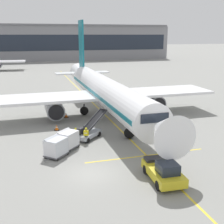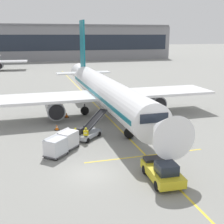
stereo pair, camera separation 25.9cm
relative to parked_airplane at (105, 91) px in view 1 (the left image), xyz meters
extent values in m
plane|color=gray|center=(-5.82, -17.55, -3.44)|extent=(600.00, 600.00, 0.00)
cylinder|color=white|center=(0.00, -0.75, 0.09)|extent=(4.00, 31.73, 3.81)
cube|color=#146B7A|center=(0.00, -0.75, 0.09)|extent=(4.03, 30.47, 0.46)
cone|color=white|center=(0.11, -18.51, 0.09)|extent=(3.64, 3.83, 3.62)
cone|color=white|center=(-0.11, 18.15, 0.37)|extent=(3.27, 6.11, 3.24)
cube|color=white|center=(-8.29, -0.01, -0.48)|extent=(15.10, 6.43, 0.36)
cylinder|color=#93969E|center=(-7.17, -0.64, -1.84)|extent=(2.39, 4.14, 2.36)
cylinder|color=black|center=(-7.16, -2.75, -1.84)|extent=(2.01, 0.13, 2.01)
cube|color=white|center=(8.29, 0.09, -0.48)|extent=(15.10, 6.43, 0.36)
cylinder|color=#93969E|center=(7.18, -0.55, -1.84)|extent=(2.39, 4.14, 2.36)
cylinder|color=black|center=(7.19, -2.66, -1.84)|extent=(2.01, 0.13, 2.01)
cube|color=#146B7A|center=(-0.10, 16.63, 5.61)|extent=(0.30, 3.81, 9.51)
cube|color=white|center=(-0.10, 16.32, 0.66)|extent=(10.26, 2.60, 0.20)
cube|color=#1E2633|center=(0.09, -15.85, 0.66)|extent=(2.68, 1.73, 0.84)
cylinder|color=#47474C|center=(0.06, -10.26, -2.32)|extent=(0.22, 0.22, 1.01)
sphere|color=black|center=(0.06, -10.26, -2.82)|extent=(1.23, 1.23, 1.23)
cylinder|color=#47474C|center=(-2.86, 0.82, -2.32)|extent=(0.22, 0.22, 1.01)
sphere|color=black|center=(-2.86, 0.82, -2.82)|extent=(1.23, 1.23, 1.23)
cylinder|color=#47474C|center=(2.85, 0.85, -2.32)|extent=(0.22, 0.22, 1.01)
sphere|color=black|center=(2.85, 0.85, -2.82)|extent=(1.23, 1.23, 1.23)
cube|color=#A3A8B2|center=(-4.39, -9.03, -2.94)|extent=(3.52, 3.55, 0.44)
cube|color=black|center=(-5.30, -9.45, -2.37)|extent=(0.82, 0.82, 0.70)
cylinder|color=#333338|center=(-4.82, -8.96, -2.32)|extent=(0.08, 0.08, 0.80)
cube|color=#A3A8B2|center=(-3.50, -8.13, -1.85)|extent=(4.11, 4.17, 1.89)
cube|color=black|center=(-3.50, -8.13, -1.76)|extent=(3.92, 3.97, 1.74)
cube|color=#333338|center=(-3.19, -8.44, -1.73)|extent=(3.46, 3.53, 1.93)
cube|color=#333338|center=(-3.82, -7.83, -1.73)|extent=(3.46, 3.53, 1.93)
cylinder|color=black|center=(-3.03, -8.70, -3.16)|extent=(0.53, 0.54, 0.56)
cylinder|color=black|center=(-4.08, -7.67, -3.16)|extent=(0.53, 0.54, 0.56)
cylinder|color=black|center=(-4.69, -10.40, -3.16)|extent=(0.53, 0.54, 0.56)
cylinder|color=black|center=(-5.75, -9.37, -3.16)|extent=(0.53, 0.54, 0.56)
cube|color=#515156|center=(-6.91, -11.35, -3.23)|extent=(2.54, 2.55, 0.12)
cylinder|color=#4C4C51|center=(-7.85, -12.32, -3.24)|extent=(0.54, 0.55, 0.07)
cube|color=silver|center=(-6.91, -11.35, -2.42)|extent=(2.40, 2.41, 1.50)
cube|color=silver|center=(-7.21, -11.06, -1.89)|extent=(1.88, 1.90, 0.74)
cube|color=silver|center=(-7.58, -12.04, -2.42)|extent=(1.06, 1.02, 1.38)
sphere|color=black|center=(-7.96, -11.45, -3.29)|extent=(0.30, 0.30, 0.30)
sphere|color=black|center=(-6.98, -12.40, -3.29)|extent=(0.30, 0.30, 0.30)
sphere|color=black|center=(-6.85, -10.30, -3.29)|extent=(0.30, 0.30, 0.30)
sphere|color=black|center=(-5.87, -11.24, -3.29)|extent=(0.30, 0.30, 0.30)
cube|color=#515156|center=(-8.28, -13.06, -3.23)|extent=(2.54, 2.55, 0.12)
cylinder|color=#4C4C51|center=(-9.22, -14.03, -3.24)|extent=(0.54, 0.55, 0.07)
cube|color=silver|center=(-8.28, -13.06, -2.42)|extent=(2.40, 2.41, 1.50)
cube|color=silver|center=(-8.58, -12.77, -1.89)|extent=(1.88, 1.90, 0.74)
cube|color=silver|center=(-8.95, -13.75, -2.42)|extent=(1.06, 1.02, 1.38)
sphere|color=black|center=(-9.33, -13.16, -3.29)|extent=(0.30, 0.30, 0.30)
sphere|color=black|center=(-8.35, -14.10, -3.29)|extent=(0.30, 0.30, 0.30)
sphere|color=black|center=(-8.22, -12.01, -3.29)|extent=(0.30, 0.30, 0.30)
sphere|color=black|center=(-7.24, -12.95, -3.29)|extent=(0.30, 0.30, 0.30)
cube|color=gold|center=(-0.67, -20.22, -2.76)|extent=(2.30, 4.49, 0.70)
cube|color=#1E2633|center=(-0.71, -20.99, -2.01)|extent=(1.54, 1.61, 0.80)
cube|color=#28282D|center=(-0.60, -18.57, -2.29)|extent=(1.83, 1.05, 0.24)
cylinder|color=black|center=(0.31, -18.90, -3.06)|extent=(0.32, 0.77, 0.76)
cylinder|color=black|center=(-1.53, -18.81, -3.06)|extent=(0.32, 0.77, 0.76)
cylinder|color=black|center=(0.19, -21.62, -3.06)|extent=(0.32, 0.77, 0.76)
cylinder|color=black|center=(-1.66, -21.54, -3.06)|extent=(0.32, 0.77, 0.76)
cylinder|color=black|center=(-4.77, -10.43, -3.01)|extent=(0.15, 0.15, 0.86)
cylinder|color=black|center=(-4.93, -10.34, -3.01)|extent=(0.15, 0.15, 0.86)
cube|color=yellow|center=(-4.85, -10.39, -2.29)|extent=(0.45, 0.39, 0.58)
cube|color=white|center=(-4.91, -10.50, -2.29)|extent=(0.30, 0.17, 0.08)
sphere|color=brown|center=(-4.85, -10.39, -1.88)|extent=(0.21, 0.21, 0.21)
sphere|color=yellow|center=(-4.85, -10.39, -1.81)|extent=(0.23, 0.23, 0.23)
cylinder|color=yellow|center=(-4.64, -10.50, -2.34)|extent=(0.09, 0.09, 0.56)
cylinder|color=yellow|center=(-5.06, -10.27, -2.34)|extent=(0.09, 0.09, 0.56)
cylinder|color=black|center=(-5.85, -10.16, -3.01)|extent=(0.15, 0.15, 0.86)
cylinder|color=black|center=(-6.01, -10.24, -3.01)|extent=(0.15, 0.15, 0.86)
cube|color=yellow|center=(-5.93, -10.20, -2.29)|extent=(0.45, 0.39, 0.58)
cube|color=white|center=(-5.87, -10.31, -2.29)|extent=(0.31, 0.16, 0.08)
sphere|color=#9E7051|center=(-5.93, -10.20, -1.88)|extent=(0.21, 0.21, 0.21)
sphere|color=yellow|center=(-5.93, -10.20, -1.81)|extent=(0.23, 0.23, 0.23)
cylinder|color=yellow|center=(-5.71, -10.09, -2.34)|extent=(0.09, 0.09, 0.56)
cylinder|color=yellow|center=(-6.14, -10.31, -2.34)|extent=(0.09, 0.09, 0.56)
cube|color=black|center=(-7.12, 0.00, -3.41)|extent=(0.53, 0.53, 0.05)
cone|color=orange|center=(-7.12, 0.00, -3.11)|extent=(0.42, 0.42, 0.56)
cylinder|color=white|center=(-7.12, 0.00, -3.08)|extent=(0.23, 0.23, 0.07)
cube|color=black|center=(-7.41, -5.08, -3.41)|extent=(0.57, 0.57, 0.05)
cone|color=orange|center=(-7.41, -5.08, -3.09)|extent=(0.46, 0.46, 0.60)
cylinder|color=white|center=(-7.41, -5.08, -3.06)|extent=(0.25, 0.25, 0.07)
cube|color=black|center=(-5.55, 0.31, -3.41)|extent=(0.58, 0.58, 0.05)
cone|color=orange|center=(-5.55, 0.31, -3.08)|extent=(0.47, 0.47, 0.61)
cylinder|color=white|center=(-5.55, 0.31, -3.05)|extent=(0.26, 0.26, 0.07)
cube|color=yellow|center=(0.01, -0.75, -3.43)|extent=(0.20, 110.00, 0.01)
cube|color=yellow|center=(0.00, -15.29, -3.43)|extent=(12.00, 0.20, 0.01)
cube|color=gray|center=(-10.25, 99.52, 3.99)|extent=(130.81, 17.27, 14.85)
cube|color=#1E2633|center=(-10.25, 90.83, 4.36)|extent=(126.89, 0.10, 6.68)
cube|color=slate|center=(-10.25, 97.79, 11.76)|extent=(129.51, 14.68, 0.70)
cube|color=white|center=(-17.60, 62.23, -0.66)|extent=(14.63, 6.73, 0.36)
camera|label=1|loc=(-10.49, -39.36, 7.77)|focal=47.06mm
camera|label=2|loc=(-10.25, -39.43, 7.77)|focal=47.06mm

